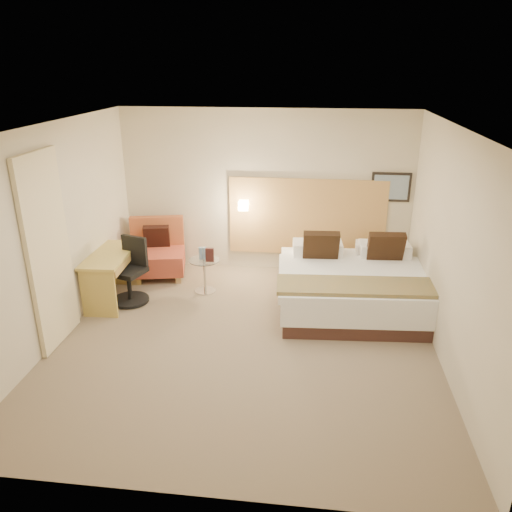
# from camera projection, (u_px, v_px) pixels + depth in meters

# --- Properties ---
(floor) EXTENTS (4.80, 5.00, 0.02)m
(floor) POSITION_uv_depth(u_px,v_px,m) (245.00, 342.00, 6.45)
(floor) COLOR #776650
(floor) RESTS_ON ground
(ceiling) EXTENTS (4.80, 5.00, 0.02)m
(ceiling) POSITION_uv_depth(u_px,v_px,m) (243.00, 126.00, 5.46)
(ceiling) COLOR silver
(ceiling) RESTS_ON floor
(wall_back) EXTENTS (4.80, 0.02, 2.70)m
(wall_back) POSITION_uv_depth(u_px,v_px,m) (265.00, 192.00, 8.28)
(wall_back) COLOR beige
(wall_back) RESTS_ON floor
(wall_front) EXTENTS (4.80, 0.02, 2.70)m
(wall_front) POSITION_uv_depth(u_px,v_px,m) (195.00, 358.00, 3.64)
(wall_front) COLOR beige
(wall_front) RESTS_ON floor
(wall_left) EXTENTS (0.02, 5.00, 2.70)m
(wall_left) POSITION_uv_depth(u_px,v_px,m) (53.00, 235.00, 6.23)
(wall_left) COLOR beige
(wall_left) RESTS_ON floor
(wall_right) EXTENTS (0.02, 5.00, 2.70)m
(wall_right) POSITION_uv_depth(u_px,v_px,m) (453.00, 251.00, 5.69)
(wall_right) COLOR beige
(wall_right) RESTS_ON floor
(headboard_panel) EXTENTS (2.60, 0.04, 1.30)m
(headboard_panel) POSITION_uv_depth(u_px,v_px,m) (307.00, 217.00, 8.31)
(headboard_panel) COLOR tan
(headboard_panel) RESTS_ON wall_back
(art_frame) EXTENTS (0.62, 0.03, 0.47)m
(art_frame) POSITION_uv_depth(u_px,v_px,m) (391.00, 187.00, 7.97)
(art_frame) COLOR black
(art_frame) RESTS_ON wall_back
(art_canvas) EXTENTS (0.54, 0.01, 0.39)m
(art_canvas) POSITION_uv_depth(u_px,v_px,m) (391.00, 187.00, 7.95)
(art_canvas) COLOR #748CA1
(art_canvas) RESTS_ON wall_back
(lamp_arm) EXTENTS (0.02, 0.12, 0.02)m
(lamp_arm) POSITION_uv_depth(u_px,v_px,m) (244.00, 204.00, 8.31)
(lamp_arm) COLOR silver
(lamp_arm) RESTS_ON wall_back
(lamp_shade) EXTENTS (0.15, 0.15, 0.15)m
(lamp_shade) POSITION_uv_depth(u_px,v_px,m) (243.00, 205.00, 8.25)
(lamp_shade) COLOR #FFEDC6
(lamp_shade) RESTS_ON wall_back
(curtain) EXTENTS (0.06, 0.90, 2.42)m
(curtain) POSITION_uv_depth(u_px,v_px,m) (49.00, 252.00, 6.04)
(curtain) COLOR beige
(curtain) RESTS_ON wall_left
(bottle_a) EXTENTS (0.06, 0.06, 0.19)m
(bottle_a) POSITION_uv_depth(u_px,v_px,m) (201.00, 253.00, 7.65)
(bottle_a) COLOR #7CA2C0
(bottle_a) RESTS_ON side_table
(bottle_b) EXTENTS (0.06, 0.06, 0.19)m
(bottle_b) POSITION_uv_depth(u_px,v_px,m) (205.00, 253.00, 7.65)
(bottle_b) COLOR #85ADCE
(bottle_b) RESTS_ON side_table
(menu_folder) EXTENTS (0.13, 0.06, 0.21)m
(menu_folder) POSITION_uv_depth(u_px,v_px,m) (210.00, 255.00, 7.56)
(menu_folder) COLOR #3A1918
(menu_folder) RESTS_ON side_table
(bed) EXTENTS (2.30, 2.25, 1.06)m
(bed) POSITION_uv_depth(u_px,v_px,m) (353.00, 284.00, 7.27)
(bed) COLOR #3F251F
(bed) RESTS_ON floor
(lounge_chair) EXTENTS (1.04, 0.95, 0.94)m
(lounge_chair) POSITION_uv_depth(u_px,v_px,m) (157.00, 253.00, 8.35)
(lounge_chair) COLOR olive
(lounge_chair) RESTS_ON floor
(side_table) EXTENTS (0.52, 0.52, 0.53)m
(side_table) POSITION_uv_depth(u_px,v_px,m) (205.00, 274.00, 7.74)
(side_table) COLOR silver
(side_table) RESTS_ON floor
(desk) EXTENTS (0.60, 1.22, 0.75)m
(desk) POSITION_uv_depth(u_px,v_px,m) (112.00, 264.00, 7.36)
(desk) COLOR gold
(desk) RESTS_ON floor
(desk_chair) EXTENTS (0.69, 0.69, 0.97)m
(desk_chair) POSITION_uv_depth(u_px,v_px,m) (131.00, 276.00, 7.40)
(desk_chair) COLOR black
(desk_chair) RESTS_ON floor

